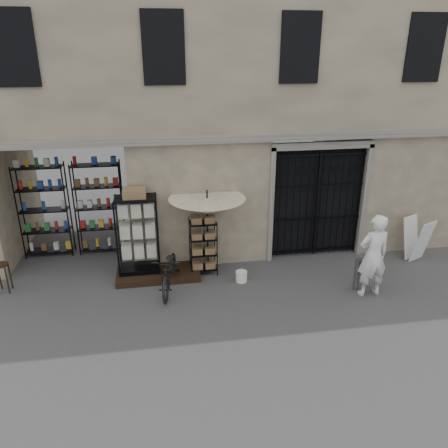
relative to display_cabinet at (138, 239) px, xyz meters
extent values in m
plane|color=black|center=(2.83, -1.68, -0.99)|extent=(80.00, 80.00, 0.00)
cube|color=tan|center=(2.83, 2.32, 3.51)|extent=(14.00, 4.00, 9.00)
cube|color=black|center=(-1.67, 1.12, 0.51)|extent=(3.00, 1.70, 3.00)
cube|color=black|center=(-1.72, 1.62, 0.26)|extent=(2.70, 0.50, 2.50)
cube|color=black|center=(4.58, 0.60, 0.51)|extent=(2.50, 0.06, 3.00)
cube|color=black|center=(4.58, 0.44, 0.46)|extent=(0.05, 0.05, 2.80)
cube|color=black|center=(0.43, -0.13, -0.92)|extent=(2.00, 0.90, 0.15)
cube|color=black|center=(0.00, 0.01, -0.79)|extent=(1.03, 0.73, 0.10)
cube|color=silver|center=(0.05, -0.28, 0.10)|extent=(0.86, 0.17, 1.75)
cube|color=silver|center=(0.00, 0.01, -0.01)|extent=(0.85, 0.55, 1.46)
cube|color=olive|center=(0.00, 0.01, 1.09)|extent=(0.58, 0.48, 0.21)
cube|color=black|center=(1.55, -0.08, -0.28)|extent=(0.68, 0.53, 1.42)
cube|color=olive|center=(1.55, -0.08, -0.33)|extent=(0.58, 0.43, 1.07)
cylinder|color=black|center=(1.66, -0.08, 0.08)|extent=(0.04, 0.04, 2.15)
imported|color=beige|center=(1.66, -0.08, 0.86)|extent=(1.97, 1.99, 1.45)
cylinder|color=white|center=(2.39, -0.67, -0.86)|extent=(0.35, 0.35, 0.26)
imported|color=black|center=(0.69, -0.73, -0.99)|extent=(0.78, 1.03, 1.78)
cylinder|color=black|center=(-3.06, -0.26, -0.31)|extent=(0.34, 0.34, 0.03)
cube|color=black|center=(-3.06, -0.26, -0.65)|extent=(0.26, 0.26, 0.68)
cylinder|color=slate|center=(4.93, -1.45, -0.61)|extent=(0.18, 0.18, 0.77)
imported|color=white|center=(5.12, -1.70, -0.99)|extent=(0.83, 1.97, 0.46)
cube|color=silver|center=(7.19, -0.40, -0.41)|extent=(0.59, 0.46, 1.12)
cube|color=silver|center=(7.05, -0.09, -0.41)|extent=(0.59, 0.46, 1.12)
camera|label=1|loc=(0.51, -9.68, 4.22)|focal=35.00mm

